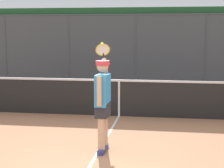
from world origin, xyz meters
The scene contains 4 objects.
ground_plane centered at (0.00, 0.00, 0.00)m, with size 60.00×60.00×0.00m, color #B27551.
fence_backdrop centered at (0.00, -9.07, 1.53)m, with size 18.55×1.37×3.08m.
tennis_net centered at (0.00, -3.76, 0.49)m, with size 11.07×0.09×1.07m.
tennis_player centered at (-0.08, -0.90, 0.99)m, with size 0.44×1.41×1.98m.
Camera 1 is at (-1.23, 5.63, 2.21)m, focal length 59.57 mm.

